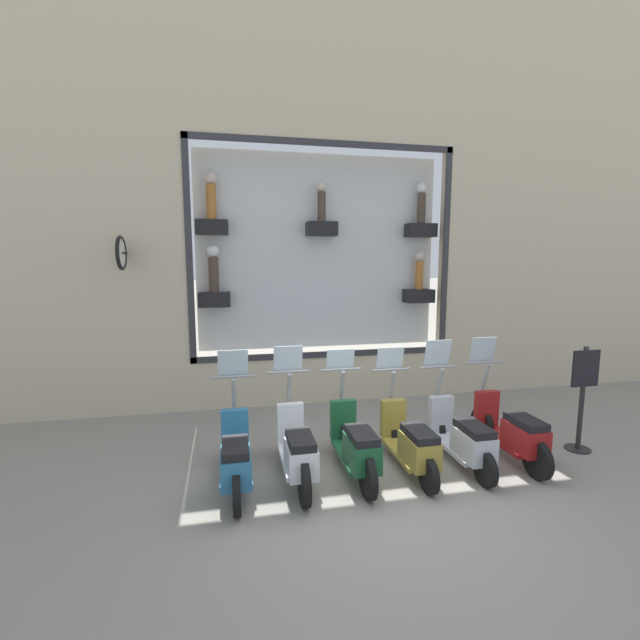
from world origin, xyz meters
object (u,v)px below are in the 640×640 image
at_px(scooter_olive_2, 410,442).
at_px(shop_sign_post, 583,395).
at_px(scooter_red_0, 512,431).
at_px(scooter_silver_1, 462,437).
at_px(scooter_white_4, 297,450).
at_px(scooter_green_3, 355,445).
at_px(scooter_teal_5, 236,457).

relative_size(scooter_olive_2, shop_sign_post, 1.12).
bearing_deg(scooter_olive_2, scooter_red_0, -89.70).
xyz_separation_m(scooter_silver_1, shop_sign_post, (0.09, -2.01, 0.44)).
height_order(scooter_red_0, scooter_olive_2, scooter_red_0).
distance_m(scooter_silver_1, shop_sign_post, 2.06).
height_order(scooter_silver_1, scooter_white_4, same).
height_order(scooter_silver_1, scooter_green_3, scooter_silver_1).
height_order(scooter_green_3, shop_sign_post, shop_sign_post).
relative_size(scooter_red_0, shop_sign_post, 1.12).
bearing_deg(scooter_teal_5, scooter_white_4, -89.59).
distance_m(scooter_green_3, scooter_teal_5, 1.56).
distance_m(scooter_teal_5, shop_sign_post, 5.15).
height_order(scooter_red_0, scooter_teal_5, scooter_red_0).
bearing_deg(scooter_green_3, scooter_silver_1, -90.16).
relative_size(scooter_silver_1, shop_sign_post, 1.12).
distance_m(scooter_red_0, scooter_teal_5, 3.90).
xyz_separation_m(scooter_silver_1, scooter_white_4, (0.01, 2.34, 0.03)).
bearing_deg(scooter_green_3, scooter_olive_2, -90.53).
xyz_separation_m(scooter_red_0, scooter_white_4, (0.00, 3.12, 0.01)).
bearing_deg(scooter_white_4, scooter_green_3, -90.24).
bearing_deg(scooter_silver_1, scooter_green_3, 89.84).
relative_size(scooter_red_0, scooter_teal_5, 1.00).
bearing_deg(scooter_white_4, shop_sign_post, -88.89).
height_order(scooter_red_0, shop_sign_post, scooter_red_0).
distance_m(scooter_green_3, scooter_white_4, 0.78).
height_order(scooter_olive_2, scooter_teal_5, scooter_teal_5).
distance_m(scooter_red_0, scooter_green_3, 2.34).
distance_m(scooter_silver_1, scooter_olive_2, 0.78).
relative_size(scooter_olive_2, scooter_green_3, 0.99).
relative_size(scooter_teal_5, shop_sign_post, 1.12).
bearing_deg(scooter_olive_2, shop_sign_post, -88.06).
distance_m(scooter_white_4, scooter_teal_5, 0.78).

